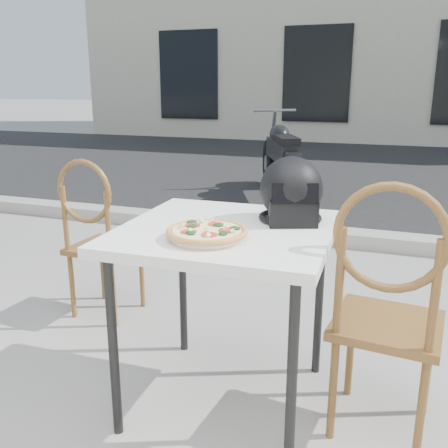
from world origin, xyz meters
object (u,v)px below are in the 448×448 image
(plate, at_px, (207,237))
(cafe_chair_side, at_px, (97,231))
(cafe_table_main, at_px, (227,244))
(pizza, at_px, (207,231))
(helmet, at_px, (291,193))
(cafe_chair_main, at_px, (387,301))
(motorcycle, at_px, (281,160))

(plate, height_order, cafe_chair_side, cafe_chair_side)
(cafe_table_main, xyz_separation_m, cafe_chair_side, (-0.99, 0.53, -0.19))
(cafe_table_main, bearing_deg, pizza, -94.56)
(helmet, xyz_separation_m, cafe_chair_main, (0.42, -0.21, -0.34))
(pizza, height_order, motorcycle, motorcycle)
(cafe_chair_side, bearing_deg, motorcycle, -89.79)
(helmet, bearing_deg, pizza, -143.22)
(cafe_chair_main, relative_size, cafe_chair_side, 1.08)
(cafe_table_main, height_order, cafe_chair_main, cafe_chair_main)
(helmet, xyz_separation_m, cafe_chair_side, (-1.21, 0.35, -0.38))
(plate, xyz_separation_m, pizza, (0.00, 0.00, 0.02))
(helmet, bearing_deg, cafe_table_main, -160.99)
(pizza, xyz_separation_m, cafe_chair_side, (-0.97, 0.71, -0.29))
(cafe_table_main, bearing_deg, cafe_chair_main, -2.52)
(pizza, distance_m, cafe_chair_side, 1.24)
(cafe_chair_main, distance_m, cafe_chair_side, 1.72)
(plate, bearing_deg, helmet, 56.60)
(cafe_table_main, distance_m, cafe_chair_main, 0.66)
(plate, relative_size, cafe_chair_main, 0.27)
(pizza, bearing_deg, helmet, 56.59)
(plate, relative_size, pizza, 0.91)
(helmet, height_order, cafe_chair_side, helmet)
(pizza, height_order, cafe_chair_main, cafe_chair_main)
(cafe_table_main, distance_m, pizza, 0.21)
(cafe_chair_main, xyz_separation_m, cafe_chair_side, (-1.63, 0.56, -0.04))
(cafe_chair_main, bearing_deg, cafe_chair_side, -13.02)
(pizza, xyz_separation_m, motorcycle, (-0.75, 4.33, -0.37))
(cafe_table_main, relative_size, helmet, 2.49)
(motorcycle, bearing_deg, cafe_chair_main, -95.58)
(plate, distance_m, pizza, 0.02)
(motorcycle, bearing_deg, cafe_chair_side, -117.71)
(pizza, relative_size, motorcycle, 0.16)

